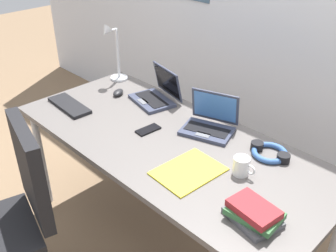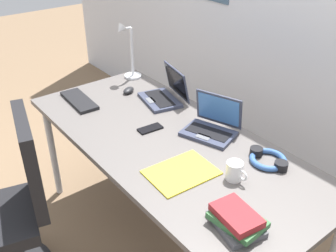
{
  "view_description": "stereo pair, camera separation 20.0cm",
  "coord_description": "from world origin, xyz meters",
  "px_view_note": "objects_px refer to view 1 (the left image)",
  "views": [
    {
      "loc": [
        1.23,
        -1.21,
        1.84
      ],
      "look_at": [
        0.0,
        0.0,
        0.82
      ],
      "focal_mm": 41.41,
      "sensor_mm": 36.0,
      "label": 1
    },
    {
      "loc": [
        1.36,
        -1.06,
        1.84
      ],
      "look_at": [
        0.0,
        0.0,
        0.82
      ],
      "focal_mm": 41.41,
      "sensor_mm": 36.0,
      "label": 2
    }
  ],
  "objects_px": {
    "desk_lamp": "(114,53)",
    "headphones": "(270,153)",
    "coffee_mug": "(242,166)",
    "laptop_by_keyboard": "(209,123)",
    "laptop_mid_desk": "(157,95)",
    "book_stack": "(254,213)",
    "external_keyboard": "(69,105)",
    "paper_folder_near_lamp": "(188,171)",
    "office_chair": "(8,235)",
    "cell_phone": "(148,130)",
    "computer_mouse": "(118,93)"
  },
  "relations": [
    {
      "from": "desk_lamp",
      "to": "paper_folder_near_lamp",
      "type": "bearing_deg",
      "value": -20.89
    },
    {
      "from": "office_chair",
      "to": "coffee_mug",
      "type": "bearing_deg",
      "value": 47.91
    },
    {
      "from": "headphones",
      "to": "coffee_mug",
      "type": "bearing_deg",
      "value": -92.38
    },
    {
      "from": "laptop_mid_desk",
      "to": "office_chair",
      "type": "xyz_separation_m",
      "value": [
        0.06,
        -1.07,
        -0.39
      ]
    },
    {
      "from": "desk_lamp",
      "to": "office_chair",
      "type": "xyz_separation_m",
      "value": [
        0.49,
        -1.08,
        -0.54
      ]
    },
    {
      "from": "headphones",
      "to": "paper_folder_near_lamp",
      "type": "bearing_deg",
      "value": -116.18
    },
    {
      "from": "paper_folder_near_lamp",
      "to": "laptop_mid_desk",
      "type": "bearing_deg",
      "value": 148.18
    },
    {
      "from": "laptop_by_keyboard",
      "to": "headphones",
      "type": "relative_size",
      "value": 1.52
    },
    {
      "from": "coffee_mug",
      "to": "office_chair",
      "type": "relative_size",
      "value": 0.12
    },
    {
      "from": "cell_phone",
      "to": "headphones",
      "type": "relative_size",
      "value": 0.64
    },
    {
      "from": "headphones",
      "to": "paper_folder_near_lamp",
      "type": "relative_size",
      "value": 0.69
    },
    {
      "from": "desk_lamp",
      "to": "coffee_mug",
      "type": "bearing_deg",
      "value": -11.2
    },
    {
      "from": "external_keyboard",
      "to": "laptop_mid_desk",
      "type": "bearing_deg",
      "value": 57.54
    },
    {
      "from": "cell_phone",
      "to": "coffee_mug",
      "type": "xyz_separation_m",
      "value": [
        0.59,
        0.04,
        0.04
      ]
    },
    {
      "from": "laptop_by_keyboard",
      "to": "office_chair",
      "type": "height_order",
      "value": "office_chair"
    },
    {
      "from": "desk_lamp",
      "to": "laptop_mid_desk",
      "type": "xyz_separation_m",
      "value": [
        0.43,
        -0.01,
        -0.15
      ]
    },
    {
      "from": "laptop_by_keyboard",
      "to": "laptop_mid_desk",
      "type": "bearing_deg",
      "value": 175.15
    },
    {
      "from": "book_stack",
      "to": "laptop_by_keyboard",
      "type": "bearing_deg",
      "value": 144.3
    },
    {
      "from": "laptop_mid_desk",
      "to": "headphones",
      "type": "height_order",
      "value": "laptop_mid_desk"
    },
    {
      "from": "cell_phone",
      "to": "computer_mouse",
      "type": "bearing_deg",
      "value": 165.59
    },
    {
      "from": "desk_lamp",
      "to": "coffee_mug",
      "type": "xyz_separation_m",
      "value": [
        1.25,
        -0.25,
        -0.15
      ]
    },
    {
      "from": "headphones",
      "to": "paper_folder_near_lamp",
      "type": "distance_m",
      "value": 0.43
    },
    {
      "from": "external_keyboard",
      "to": "office_chair",
      "type": "xyz_separation_m",
      "value": [
        0.37,
        -0.64,
        -0.35
      ]
    },
    {
      "from": "laptop_mid_desk",
      "to": "office_chair",
      "type": "height_order",
      "value": "office_chair"
    },
    {
      "from": "laptop_mid_desk",
      "to": "office_chair",
      "type": "bearing_deg",
      "value": -86.76
    },
    {
      "from": "cell_phone",
      "to": "office_chair",
      "type": "distance_m",
      "value": 0.88
    },
    {
      "from": "computer_mouse",
      "to": "cell_phone",
      "type": "distance_m",
      "value": 0.49
    },
    {
      "from": "paper_folder_near_lamp",
      "to": "office_chair",
      "type": "height_order",
      "value": "office_chair"
    },
    {
      "from": "laptop_mid_desk",
      "to": "paper_folder_near_lamp",
      "type": "height_order",
      "value": "laptop_mid_desk"
    },
    {
      "from": "computer_mouse",
      "to": "coffee_mug",
      "type": "height_order",
      "value": "coffee_mug"
    },
    {
      "from": "desk_lamp",
      "to": "cell_phone",
      "type": "relative_size",
      "value": 2.94
    },
    {
      "from": "desk_lamp",
      "to": "paper_folder_near_lamp",
      "type": "height_order",
      "value": "desk_lamp"
    },
    {
      "from": "desk_lamp",
      "to": "laptop_by_keyboard",
      "type": "relative_size",
      "value": 1.23
    },
    {
      "from": "external_keyboard",
      "to": "coffee_mug",
      "type": "relative_size",
      "value": 2.92
    },
    {
      "from": "desk_lamp",
      "to": "headphones",
      "type": "distance_m",
      "value": 1.27
    },
    {
      "from": "laptop_by_keyboard",
      "to": "external_keyboard",
      "type": "xyz_separation_m",
      "value": [
        -0.77,
        -0.39,
        -0.03
      ]
    },
    {
      "from": "book_stack",
      "to": "desk_lamp",
      "type": "bearing_deg",
      "value": 162.53
    },
    {
      "from": "desk_lamp",
      "to": "laptop_by_keyboard",
      "type": "xyz_separation_m",
      "value": [
        0.89,
        -0.05,
        -0.16
      ]
    },
    {
      "from": "laptop_by_keyboard",
      "to": "paper_folder_near_lamp",
      "type": "xyz_separation_m",
      "value": [
        0.18,
        -0.36,
        -0.04
      ]
    },
    {
      "from": "desk_lamp",
      "to": "laptop_mid_desk",
      "type": "bearing_deg",
      "value": -1.65
    },
    {
      "from": "laptop_mid_desk",
      "to": "book_stack",
      "type": "height_order",
      "value": "laptop_mid_desk"
    },
    {
      "from": "laptop_by_keyboard",
      "to": "laptop_mid_desk",
      "type": "xyz_separation_m",
      "value": [
        -0.46,
        0.04,
        0.0
      ]
    },
    {
      "from": "external_keyboard",
      "to": "cell_phone",
      "type": "distance_m",
      "value": 0.56
    },
    {
      "from": "laptop_mid_desk",
      "to": "external_keyboard",
      "type": "height_order",
      "value": "laptop_mid_desk"
    },
    {
      "from": "desk_lamp",
      "to": "laptop_by_keyboard",
      "type": "distance_m",
      "value": 0.91
    },
    {
      "from": "coffee_mug",
      "to": "book_stack",
      "type": "bearing_deg",
      "value": -45.03
    },
    {
      "from": "computer_mouse",
      "to": "book_stack",
      "type": "relative_size",
      "value": 0.41
    },
    {
      "from": "external_keyboard",
      "to": "paper_folder_near_lamp",
      "type": "relative_size",
      "value": 1.06
    },
    {
      "from": "book_stack",
      "to": "coffee_mug",
      "type": "bearing_deg",
      "value": 134.97
    },
    {
      "from": "computer_mouse",
      "to": "headphones",
      "type": "xyz_separation_m",
      "value": [
        1.06,
        0.11,
        -0.0
      ]
    }
  ]
}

